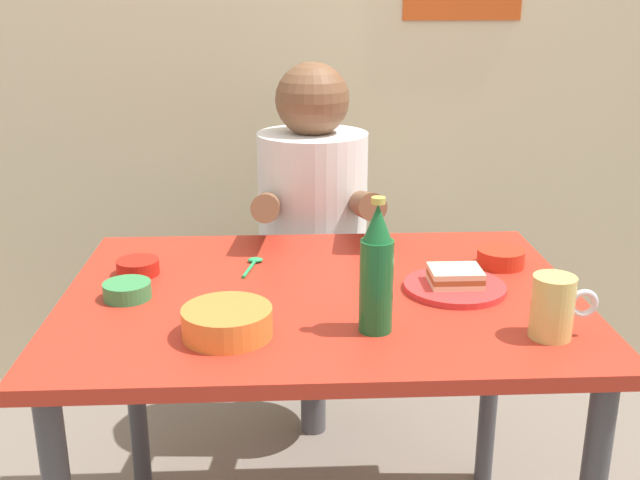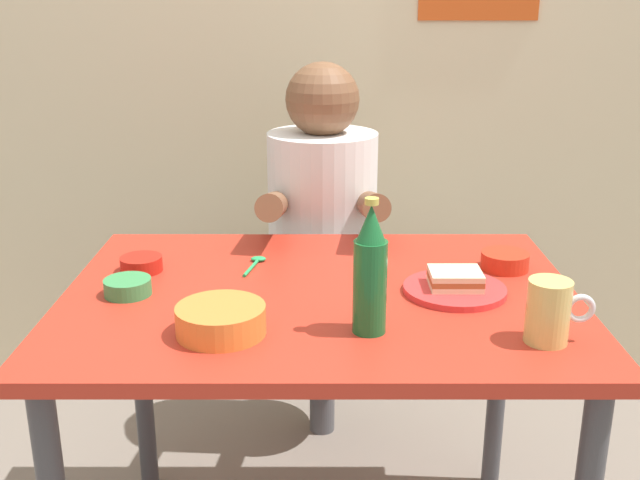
{
  "view_description": "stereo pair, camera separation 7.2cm",
  "coord_description": "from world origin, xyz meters",
  "px_view_note": "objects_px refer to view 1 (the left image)",
  "views": [
    {
      "loc": [
        -0.08,
        -1.5,
        1.35
      ],
      "look_at": [
        0.0,
        0.05,
        0.84
      ],
      "focal_mm": 42.17,
      "sensor_mm": 36.0,
      "label": 1
    },
    {
      "loc": [
        -0.0,
        -1.5,
        1.35
      ],
      "look_at": [
        0.0,
        0.05,
        0.84
      ],
      "focal_mm": 42.17,
      "sensor_mm": 36.0,
      "label": 2
    }
  ],
  "objects_px": {
    "sambal_bowl_red": "(138,266)",
    "plate_orange": "(455,287)",
    "sandwich": "(455,276)",
    "dining_table": "(321,331)",
    "person_seated": "(313,203)",
    "beer_mug": "(554,307)",
    "beer_bottle": "(377,272)",
    "stool": "(313,331)"
  },
  "relations": [
    {
      "from": "stool",
      "to": "person_seated",
      "type": "distance_m",
      "value": 0.42
    },
    {
      "from": "dining_table",
      "to": "sandwich",
      "type": "height_order",
      "value": "sandwich"
    },
    {
      "from": "dining_table",
      "to": "beer_bottle",
      "type": "height_order",
      "value": "beer_bottle"
    },
    {
      "from": "plate_orange",
      "to": "person_seated",
      "type": "bearing_deg",
      "value": 114.22
    },
    {
      "from": "dining_table",
      "to": "plate_orange",
      "type": "distance_m",
      "value": 0.31
    },
    {
      "from": "beer_mug",
      "to": "beer_bottle",
      "type": "height_order",
      "value": "beer_bottle"
    },
    {
      "from": "person_seated",
      "to": "beer_bottle",
      "type": "bearing_deg",
      "value": -84.0
    },
    {
      "from": "beer_bottle",
      "to": "sambal_bowl_red",
      "type": "xyz_separation_m",
      "value": [
        -0.5,
        0.32,
        -0.1
      ]
    },
    {
      "from": "plate_orange",
      "to": "sambal_bowl_red",
      "type": "distance_m",
      "value": 0.71
    },
    {
      "from": "sambal_bowl_red",
      "to": "dining_table",
      "type": "bearing_deg",
      "value": -16.9
    },
    {
      "from": "plate_orange",
      "to": "beer_bottle",
      "type": "relative_size",
      "value": 0.84
    },
    {
      "from": "sandwich",
      "to": "beer_bottle",
      "type": "height_order",
      "value": "beer_bottle"
    },
    {
      "from": "stool",
      "to": "sambal_bowl_red",
      "type": "bearing_deg",
      "value": -129.68
    },
    {
      "from": "dining_table",
      "to": "sandwich",
      "type": "xyz_separation_m",
      "value": [
        0.29,
        -0.01,
        0.13
      ]
    },
    {
      "from": "dining_table",
      "to": "sandwich",
      "type": "distance_m",
      "value": 0.31
    },
    {
      "from": "dining_table",
      "to": "beer_mug",
      "type": "xyz_separation_m",
      "value": [
        0.42,
        -0.24,
        0.15
      ]
    },
    {
      "from": "stool",
      "to": "plate_orange",
      "type": "relative_size",
      "value": 2.05
    },
    {
      "from": "person_seated",
      "to": "plate_orange",
      "type": "xyz_separation_m",
      "value": [
        0.28,
        -0.63,
        -0.02
      ]
    },
    {
      "from": "person_seated",
      "to": "sambal_bowl_red",
      "type": "relative_size",
      "value": 7.49
    },
    {
      "from": "person_seated",
      "to": "beer_mug",
      "type": "bearing_deg",
      "value": -64.5
    },
    {
      "from": "beer_mug",
      "to": "sambal_bowl_red",
      "type": "bearing_deg",
      "value": 156.08
    },
    {
      "from": "person_seated",
      "to": "dining_table",
      "type": "bearing_deg",
      "value": -90.64
    },
    {
      "from": "person_seated",
      "to": "beer_mug",
      "type": "xyz_separation_m",
      "value": [
        0.41,
        -0.86,
        0.03
      ]
    },
    {
      "from": "beer_mug",
      "to": "dining_table",
      "type": "bearing_deg",
      "value": 149.82
    },
    {
      "from": "plate_orange",
      "to": "beer_mug",
      "type": "relative_size",
      "value": 1.75
    },
    {
      "from": "sandwich",
      "to": "sambal_bowl_red",
      "type": "distance_m",
      "value": 0.71
    },
    {
      "from": "stool",
      "to": "dining_table",
      "type": "bearing_deg",
      "value": -90.63
    },
    {
      "from": "person_seated",
      "to": "sandwich",
      "type": "distance_m",
      "value": 0.69
    },
    {
      "from": "stool",
      "to": "beer_mug",
      "type": "bearing_deg",
      "value": -64.79
    },
    {
      "from": "sandwich",
      "to": "beer_mug",
      "type": "height_order",
      "value": "beer_mug"
    },
    {
      "from": "sandwich",
      "to": "dining_table",
      "type": "bearing_deg",
      "value": 178.64
    },
    {
      "from": "sandwich",
      "to": "beer_bottle",
      "type": "distance_m",
      "value": 0.29
    },
    {
      "from": "beer_mug",
      "to": "person_seated",
      "type": "bearing_deg",
      "value": 115.5
    },
    {
      "from": "dining_table",
      "to": "stool",
      "type": "height_order",
      "value": "dining_table"
    },
    {
      "from": "sambal_bowl_red",
      "to": "sandwich",
      "type": "bearing_deg",
      "value": -10.67
    },
    {
      "from": "beer_bottle",
      "to": "stool",
      "type": "bearing_deg",
      "value": 95.92
    },
    {
      "from": "person_seated",
      "to": "beer_mug",
      "type": "distance_m",
      "value": 0.96
    },
    {
      "from": "stool",
      "to": "plate_orange",
      "type": "height_order",
      "value": "plate_orange"
    },
    {
      "from": "stool",
      "to": "sandwich",
      "type": "height_order",
      "value": "sandwich"
    },
    {
      "from": "person_seated",
      "to": "plate_orange",
      "type": "bearing_deg",
      "value": -65.78
    },
    {
      "from": "sambal_bowl_red",
      "to": "plate_orange",
      "type": "bearing_deg",
      "value": -10.67
    },
    {
      "from": "dining_table",
      "to": "stool",
      "type": "distance_m",
      "value": 0.7
    }
  ]
}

